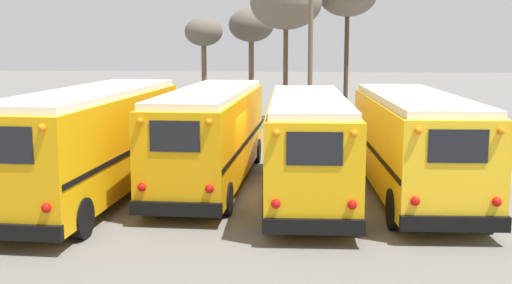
{
  "coord_description": "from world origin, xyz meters",
  "views": [
    {
      "loc": [
        1.68,
        -19.65,
        4.72
      ],
      "look_at": [
        0.0,
        -0.17,
        1.63
      ],
      "focal_mm": 45.0,
      "sensor_mm": 36.0,
      "label": 1
    }
  ],
  "objects": [
    {
      "name": "ground_plane",
      "position": [
        0.0,
        0.0,
        0.0
      ],
      "size": [
        160.0,
        160.0,
        0.0
      ],
      "primitive_type": "plane",
      "color": "#66635E"
    },
    {
      "name": "school_bus_0",
      "position": [
        -4.8,
        -1.19,
        1.79
      ],
      "size": [
        2.95,
        10.68,
        3.3
      ],
      "color": "#E5A00C",
      "rests_on": "ground"
    },
    {
      "name": "school_bus_1",
      "position": [
        -1.6,
        1.12,
        1.71
      ],
      "size": [
        2.63,
        10.55,
        3.16
      ],
      "color": "#E5A00C",
      "rests_on": "ground"
    },
    {
      "name": "school_bus_2",
      "position": [
        1.6,
        -0.56,
        1.68
      ],
      "size": [
        2.72,
        9.87,
        3.1
      ],
      "color": "#EAAA0F",
      "rests_on": "ground"
    },
    {
      "name": "school_bus_3",
      "position": [
        4.8,
        -0.13,
        1.71
      ],
      "size": [
        2.99,
        9.89,
        3.13
      ],
      "color": "yellow",
      "rests_on": "ground"
    },
    {
      "name": "utility_pole",
      "position": [
        1.61,
        14.25,
        4.67
      ],
      "size": [
        1.8,
        0.25,
        8.95
      ],
      "color": "brown",
      "rests_on": "ground"
    },
    {
      "name": "bare_tree_0",
      "position": [
        0.17,
        17.89,
        6.88
      ],
      "size": [
        4.13,
        4.13,
        8.46
      ],
      "color": "brown",
      "rests_on": "ground"
    },
    {
      "name": "bare_tree_1",
      "position": [
        -5.19,
        21.22,
        5.17
      ],
      "size": [
        2.42,
        2.42,
        6.21
      ],
      "color": "brown",
      "rests_on": "ground"
    },
    {
      "name": "bare_tree_2",
      "position": [
        -2.45,
        24.36,
        5.71
      ],
      "size": [
        3.08,
        3.08,
        6.96
      ],
      "color": "brown",
      "rests_on": "ground"
    },
    {
      "name": "fence_line",
      "position": [
        0.0,
        8.0,
        0.99
      ],
      "size": [
        17.66,
        0.06,
        1.42
      ],
      "color": "#939399",
      "rests_on": "ground"
    }
  ]
}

